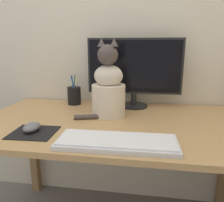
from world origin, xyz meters
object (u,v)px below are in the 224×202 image
object	(u,v)px
monitor	(134,70)
keyboard	(117,142)
computer_mouse_left	(32,127)
pen_cup	(74,95)
cat	(108,88)

from	to	relation	value
monitor	keyboard	world-z (taller)	monitor
monitor	computer_mouse_left	xyz separation A→B (m)	(-0.41, -0.47, -0.20)
keyboard	computer_mouse_left	world-z (taller)	computer_mouse_left
monitor	keyboard	bearing A→B (deg)	-93.34
computer_mouse_left	keyboard	bearing A→B (deg)	-10.28
monitor	pen_cup	bearing A→B (deg)	-179.87
cat	computer_mouse_left	bearing A→B (deg)	-130.71
computer_mouse_left	pen_cup	distance (m)	0.48
monitor	pen_cup	size ratio (longest dim) A/B	3.01
keyboard	cat	world-z (taller)	cat
monitor	cat	size ratio (longest dim) A/B	1.39
keyboard	cat	xyz separation A→B (m)	(-0.09, 0.35, 0.14)
cat	pen_cup	xyz separation A→B (m)	(-0.25, 0.19, -0.09)
monitor	keyboard	xyz separation A→B (m)	(-0.03, -0.54, -0.21)
cat	pen_cup	size ratio (longest dim) A/B	2.16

